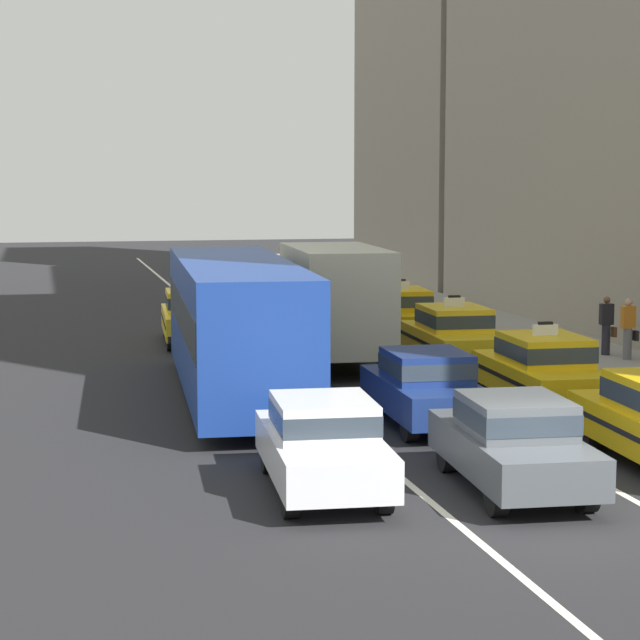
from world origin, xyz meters
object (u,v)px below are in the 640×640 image
(bus_left_second, at_px, (235,321))
(taxi_left_third, at_px, (193,315))
(sedan_right_fifth, at_px, (342,296))
(sedan_right_sixth, at_px, (320,284))
(sedan_center_second, at_px, (426,386))
(sedan_center_nearest, at_px, (514,441))
(taxi_right_fourth, at_px, (400,313))
(box_truck_center_third, at_px, (331,300))
(pedestrian_near_crosswalk, at_px, (607,326))
(sedan_left_nearest, at_px, (323,442))
(taxi_right_third, at_px, (453,335))
(pedestrian_mid_block, at_px, (628,329))
(taxi_right_second, at_px, (543,369))

(bus_left_second, height_order, taxi_left_third, bus_left_second)
(sedan_right_fifth, distance_m, sedan_right_sixth, 5.08)
(sedan_center_second, bearing_deg, taxi_left_third, 103.17)
(sedan_center_nearest, bearing_deg, taxi_right_fourth, 79.09)
(taxi_right_fourth, bearing_deg, bus_left_second, -127.42)
(box_truck_center_third, bearing_deg, pedestrian_near_crosswalk, -7.28)
(sedan_left_nearest, relative_size, pedestrian_near_crosswalk, 2.66)
(sedan_center_second, relative_size, sedan_right_fifth, 1.00)
(sedan_left_nearest, relative_size, sedan_right_fifth, 1.02)
(taxi_right_fourth, xyz_separation_m, sedan_right_fifth, (-0.37, 5.96, -0.03))
(box_truck_center_third, bearing_deg, sedan_center_nearest, -90.96)
(sedan_left_nearest, relative_size, taxi_right_third, 0.96)
(taxi_right_third, bearing_deg, sedan_right_sixth, 89.79)
(sedan_right_sixth, relative_size, pedestrian_mid_block, 2.57)
(taxi_right_third, distance_m, pedestrian_near_crosswalk, 4.60)
(sedan_center_nearest, relative_size, taxi_right_third, 0.95)
(taxi_left_third, height_order, sedan_right_sixth, taxi_left_third)
(taxi_right_second, height_order, pedestrian_near_crosswalk, taxi_right_second)
(taxi_right_second, bearing_deg, pedestrian_near_crosswalk, 53.30)
(bus_left_second, distance_m, sedan_center_nearest, 9.81)
(taxi_right_fourth, xyz_separation_m, pedestrian_near_crosswalk, (4.53, -5.10, 0.10))
(taxi_right_second, height_order, taxi_right_fourth, same)
(bus_left_second, relative_size, taxi_right_fourth, 2.43)
(taxi_right_fourth, height_order, pedestrian_mid_block, taxi_right_fourth)
(taxi_right_fourth, bearing_deg, taxi_left_third, 171.82)
(sedan_right_fifth, bearing_deg, taxi_right_third, -88.47)
(pedestrian_near_crosswalk, distance_m, pedestrian_mid_block, 0.93)
(box_truck_center_third, xyz_separation_m, sedan_right_sixth, (3.20, 15.13, -0.93))
(sedan_left_nearest, height_order, sedan_right_sixth, same)
(bus_left_second, relative_size, taxi_left_third, 2.43)
(taxi_right_third, bearing_deg, taxi_right_fourth, 89.22)
(taxi_left_third, distance_m, taxi_right_third, 8.79)
(sedan_left_nearest, xyz_separation_m, taxi_right_fourth, (6.51, 17.21, 0.03))
(taxi_right_fourth, xyz_separation_m, pedestrian_mid_block, (4.72, -6.00, 0.12))
(sedan_center_nearest, height_order, taxi_right_fourth, taxi_right_fourth)
(sedan_left_nearest, relative_size, sedan_right_sixth, 1.02)
(sedan_center_second, relative_size, taxi_right_fourth, 0.93)
(sedan_right_fifth, relative_size, sedan_right_sixth, 1.00)
(bus_left_second, height_order, taxi_right_third, bus_left_second)
(sedan_center_second, distance_m, sedan_right_sixth, 23.78)
(sedan_center_nearest, distance_m, sedan_right_fifth, 23.99)
(taxi_left_third, xyz_separation_m, pedestrian_mid_block, (11.10, -6.92, 0.12))
(box_truck_center_third, distance_m, pedestrian_near_crosswalk, 7.84)
(sedan_center_nearest, relative_size, taxi_right_fourth, 0.94)
(sedan_center_second, xyz_separation_m, pedestrian_mid_block, (7.95, 6.54, 0.15))
(sedan_center_second, distance_m, box_truck_center_third, 8.48)
(sedan_left_nearest, xyz_separation_m, box_truck_center_third, (3.31, 13.10, 0.93))
(taxi_left_third, relative_size, sedan_center_second, 1.07)
(taxi_right_second, relative_size, sedan_right_fifth, 1.07)
(sedan_center_nearest, bearing_deg, taxi_left_third, 98.92)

